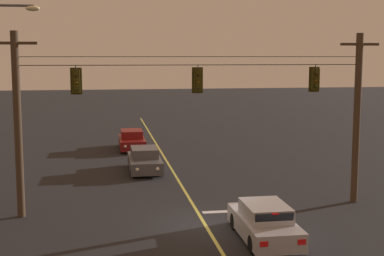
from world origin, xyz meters
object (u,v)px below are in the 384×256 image
car_oncoming_lead (145,160)px  car_oncoming_trailing (132,140)px  traffic_light_leftmost (76,81)px  traffic_light_centre (315,79)px  traffic_light_left_inner (198,80)px  car_waiting_near_lane (264,223)px

car_oncoming_lead → car_oncoming_trailing: (-0.34, 7.82, 0.00)m
traffic_light_leftmost → traffic_light_centre: same height
car_oncoming_lead → traffic_light_centre: bearing=-50.1°
traffic_light_leftmost → traffic_light_left_inner: size_ratio=1.00×
traffic_light_centre → car_oncoming_lead: traffic_light_centre is taller
traffic_light_centre → car_oncoming_trailing: size_ratio=0.28×
car_waiting_near_lane → car_oncoming_trailing: same height
traffic_light_leftmost → traffic_light_left_inner: (5.14, 0.00, 0.00)m
car_waiting_near_lane → car_oncoming_trailing: 20.99m
car_oncoming_trailing → traffic_light_leftmost: bearing=-100.7°
traffic_light_centre → car_waiting_near_lane: (-3.58, -4.42, -5.04)m
traffic_light_left_inner → car_waiting_near_lane: 6.93m
traffic_light_centre → car_waiting_near_lane: bearing=-129.0°
traffic_light_leftmost → car_waiting_near_lane: 9.60m
traffic_light_left_inner → car_oncoming_trailing: bearing=97.3°
traffic_light_left_inner → car_waiting_near_lane: (1.72, -4.42, -5.04)m
traffic_light_left_inner → car_waiting_near_lane: size_ratio=0.28×
traffic_light_centre → car_oncoming_lead: 12.06m
traffic_light_centre → car_oncoming_trailing: traffic_light_centre is taller
traffic_light_leftmost → traffic_light_centre: (10.44, 0.00, 0.00)m
traffic_light_leftmost → car_waiting_near_lane: traffic_light_leftmost is taller
traffic_light_left_inner → car_oncoming_trailing: size_ratio=0.28×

